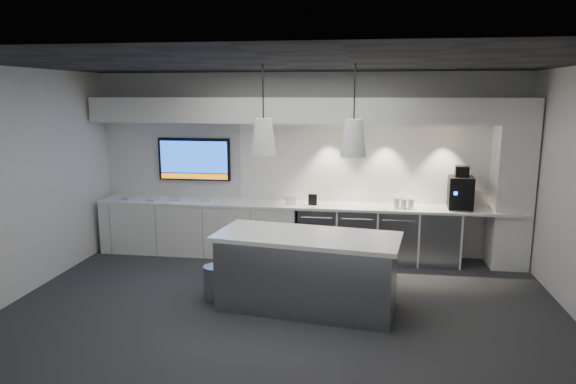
% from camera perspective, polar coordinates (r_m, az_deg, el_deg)
% --- Properties ---
extents(floor, '(7.00, 7.00, 0.00)m').
position_cam_1_polar(floor, '(6.54, -0.65, -13.11)').
color(floor, '#2C2D2F').
rests_on(floor, ground).
extents(ceiling, '(7.00, 7.00, 0.00)m').
position_cam_1_polar(ceiling, '(5.98, -0.71, 14.13)').
color(ceiling, black).
rests_on(ceiling, wall_back).
extents(wall_back, '(7.00, 0.00, 7.00)m').
position_cam_1_polar(wall_back, '(8.53, 1.96, 3.07)').
color(wall_back, silver).
rests_on(wall_back, floor).
extents(wall_front, '(7.00, 0.00, 7.00)m').
position_cam_1_polar(wall_front, '(3.72, -6.78, -7.43)').
color(wall_front, silver).
rests_on(wall_front, floor).
extents(wall_left, '(0.00, 7.00, 7.00)m').
position_cam_1_polar(wall_left, '(7.48, -28.22, 0.65)').
color(wall_left, silver).
rests_on(wall_left, floor).
extents(back_counter, '(6.80, 0.65, 0.04)m').
position_cam_1_polar(back_counter, '(8.32, 1.68, -1.46)').
color(back_counter, white).
rests_on(back_counter, left_base_cabinets).
extents(left_base_cabinets, '(3.30, 0.63, 0.86)m').
position_cam_1_polar(left_base_cabinets, '(8.80, -9.76, -3.95)').
color(left_base_cabinets, white).
rests_on(left_base_cabinets, floor).
extents(fridge_unit_a, '(0.60, 0.61, 0.85)m').
position_cam_1_polar(fridge_unit_a, '(8.41, 3.36, -4.54)').
color(fridge_unit_a, gray).
rests_on(fridge_unit_a, floor).
extents(fridge_unit_b, '(0.60, 0.61, 0.85)m').
position_cam_1_polar(fridge_unit_b, '(8.38, 7.67, -4.68)').
color(fridge_unit_b, gray).
rests_on(fridge_unit_b, floor).
extents(fridge_unit_c, '(0.60, 0.61, 0.85)m').
position_cam_1_polar(fridge_unit_c, '(8.40, 11.98, -4.78)').
color(fridge_unit_c, gray).
rests_on(fridge_unit_c, floor).
extents(fridge_unit_d, '(0.60, 0.61, 0.85)m').
position_cam_1_polar(fridge_unit_d, '(8.47, 16.25, -4.86)').
color(fridge_unit_d, gray).
rests_on(fridge_unit_d, floor).
extents(backsplash, '(4.60, 0.03, 1.30)m').
position_cam_1_polar(backsplash, '(8.46, 10.06, 3.18)').
color(backsplash, white).
rests_on(backsplash, wall_back).
extents(soffit, '(6.90, 0.60, 0.40)m').
position_cam_1_polar(soffit, '(8.16, 1.76, 9.06)').
color(soffit, white).
rests_on(soffit, wall_back).
extents(column, '(0.55, 0.55, 2.60)m').
position_cam_1_polar(column, '(8.52, 23.62, 0.79)').
color(column, white).
rests_on(column, floor).
extents(wall_tv, '(1.25, 0.07, 0.72)m').
position_cam_1_polar(wall_tv, '(8.89, -10.37, 3.60)').
color(wall_tv, black).
rests_on(wall_tv, wall_back).
extents(island, '(2.37, 1.28, 0.96)m').
position_cam_1_polar(island, '(6.47, 2.12, -8.80)').
color(island, gray).
rests_on(island, floor).
extents(bin, '(0.42, 0.42, 0.45)m').
position_cam_1_polar(bin, '(6.89, -8.02, -9.93)').
color(bin, gray).
rests_on(bin, floor).
extents(coffee_machine, '(0.39, 0.55, 0.66)m').
position_cam_1_polar(coffee_machine, '(8.38, 18.63, 0.08)').
color(coffee_machine, black).
rests_on(coffee_machine, back_counter).
extents(sign_black, '(0.14, 0.03, 0.18)m').
position_cam_1_polar(sign_black, '(8.21, 2.75, -0.86)').
color(sign_black, black).
rests_on(sign_black, back_counter).
extents(sign_white, '(0.18, 0.05, 0.14)m').
position_cam_1_polar(sign_white, '(8.21, 0.30, -0.99)').
color(sign_white, white).
rests_on(sign_white, back_counter).
extents(cup_cluster, '(0.30, 0.19, 0.16)m').
position_cam_1_polar(cup_cluster, '(8.18, 12.73, -1.22)').
color(cup_cluster, white).
rests_on(cup_cluster, back_counter).
extents(tray_a, '(0.20, 0.20, 0.02)m').
position_cam_1_polar(tray_a, '(9.10, -17.41, -0.68)').
color(tray_a, '#B9B9B9').
rests_on(tray_a, back_counter).
extents(tray_b, '(0.20, 0.20, 0.02)m').
position_cam_1_polar(tray_b, '(8.88, -14.78, -0.82)').
color(tray_b, '#B9B9B9').
rests_on(tray_b, back_counter).
extents(tray_c, '(0.19, 0.19, 0.02)m').
position_cam_1_polar(tray_c, '(8.81, -12.47, -0.81)').
color(tray_c, '#B9B9B9').
rests_on(tray_c, back_counter).
extents(tray_d, '(0.19, 0.19, 0.02)m').
position_cam_1_polar(tray_d, '(8.66, -9.23, -0.90)').
color(tray_d, '#B9B9B9').
rests_on(tray_d, back_counter).
extents(pendant_left, '(0.31, 0.31, 1.14)m').
position_cam_1_polar(pendant_left, '(6.19, -2.75, 6.16)').
color(pendant_left, white).
rests_on(pendant_left, ceiling).
extents(pendant_right, '(0.31, 0.31, 1.14)m').
position_cam_1_polar(pendant_right, '(6.08, 7.29, 6.00)').
color(pendant_right, white).
rests_on(pendant_right, ceiling).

